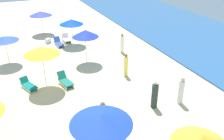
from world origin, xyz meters
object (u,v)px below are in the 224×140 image
object	(u,v)px
beachgoer_2	(181,91)
lounge_chair_1_0	(66,39)
beachgoer_4	(122,44)
beachgoer_0	(126,65)
umbrella_5	(42,50)
umbrella_8	(201,140)
umbrella_3	(101,119)
beachgoer_3	(155,96)
lounge_chair_1_1	(59,43)
umbrella_6	(85,33)
lounge_chair_5_0	(28,85)
cooler_box_0	(48,41)
lounge_chair_5_1	(65,81)
umbrella_7	(4,39)
umbrella_2	(41,13)
beachgoer_1	(103,117)
umbrella_1	(71,22)

from	to	relation	value
beachgoer_2	lounge_chair_1_0	bearing A→B (deg)	-45.79
beachgoer_2	beachgoer_4	bearing A→B (deg)	-62.77
beachgoer_0	beachgoer_2	xyz separation A→B (m)	(4.33, 1.43, 0.02)
umbrella_5	umbrella_8	bearing A→B (deg)	21.27
umbrella_3	beachgoer_3	xyz separation A→B (m)	(-2.77, 4.24, -1.63)
lounge_chair_1_1	umbrella_6	bearing A→B (deg)	-81.13
lounge_chair_5_0	beachgoer_3	bearing A→B (deg)	-60.56
lounge_chair_1_0	lounge_chair_1_1	bearing A→B (deg)	-142.44
beachgoer_3	lounge_chair_1_1	bearing A→B (deg)	-134.45
umbrella_6	umbrella_8	distance (m)	12.43
beachgoer_3	beachgoer_4	world-z (taller)	beachgoer_4
lounge_chair_1_0	umbrella_8	bearing A→B (deg)	-90.37
beachgoer_0	beachgoer_3	size ratio (longest dim) A/B	1.01
beachgoer_0	beachgoer_2	world-z (taller)	beachgoer_2
beachgoer_2	umbrella_5	bearing A→B (deg)	-7.67
umbrella_6	cooler_box_0	bearing A→B (deg)	-160.06
umbrella_6	umbrella_8	bearing A→B (deg)	0.93
lounge_chair_5_1	umbrella_6	world-z (taller)	umbrella_6
lounge_chair_1_1	umbrella_8	distance (m)	17.13
umbrella_3	beachgoer_0	world-z (taller)	umbrella_3
umbrella_7	beachgoer_0	distance (m)	9.38
umbrella_2	beachgoer_3	bearing A→B (deg)	12.93
umbrella_6	beachgoer_1	bearing A→B (deg)	-12.20
beachgoer_0	umbrella_6	bearing A→B (deg)	-41.60
lounge_chair_5_0	beachgoer_3	distance (m)	8.13
umbrella_2	umbrella_5	distance (m)	11.43
lounge_chair_1_1	beachgoer_0	size ratio (longest dim) A/B	0.92
beachgoer_0	umbrella_2	bearing A→B (deg)	-53.01
lounge_chair_1_1	umbrella_5	distance (m)	7.83
umbrella_2	umbrella_7	distance (m)	7.54
umbrella_3	lounge_chair_1_0	bearing A→B (deg)	171.80
lounge_chair_1_1	umbrella_5	size ratio (longest dim) A/B	0.55
umbrella_3	umbrella_6	size ratio (longest dim) A/B	0.98
umbrella_1	umbrella_7	bearing A→B (deg)	-69.25
lounge_chair_5_1	beachgoer_1	size ratio (longest dim) A/B	0.90
umbrella_7	umbrella_5	bearing A→B (deg)	23.75
umbrella_7	beachgoer_3	xyz separation A→B (m)	(9.52, 7.36, -1.31)
umbrella_1	umbrella_3	size ratio (longest dim) A/B	0.92
umbrella_5	umbrella_7	bearing A→B (deg)	-156.25
lounge_chair_1_0	lounge_chair_5_0	bearing A→B (deg)	-121.98
lounge_chair_1_0	beachgoer_1	size ratio (longest dim) A/B	0.78
umbrella_2	umbrella_5	size ratio (longest dim) A/B	0.84
umbrella_3	beachgoer_2	xyz separation A→B (m)	(-2.54, 5.87, -1.58)
beachgoer_1	cooler_box_0	world-z (taller)	beachgoer_1
beachgoer_0	beachgoer_4	size ratio (longest dim) A/B	1.00
umbrella_1	beachgoer_4	size ratio (longest dim) A/B	1.43
lounge_chair_5_0	lounge_chair_5_1	bearing A→B (deg)	-34.81
lounge_chair_5_0	beachgoer_2	bearing A→B (deg)	-55.64
lounge_chair_1_0	beachgoer_3	bearing A→B (deg)	-83.14
lounge_chair_5_1	beachgoer_4	bearing A→B (deg)	18.56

